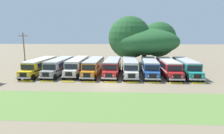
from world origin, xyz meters
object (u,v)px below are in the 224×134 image
object	(u,v)px
parked_bus_slot_2	(77,65)
parked_bus_slot_4	(112,66)
parked_bus_slot_5	(130,66)
broad_shade_tree	(143,40)
parked_bus_slot_1	(59,66)
parked_bus_slot_3	(94,66)
parked_bus_slot_8	(186,67)
parked_bus_slot_0	(40,66)
parked_bus_slot_6	(149,66)
parked_bus_slot_7	(168,67)
utility_pole	(24,52)

from	to	relation	value
parked_bus_slot_2	parked_bus_slot_4	bearing A→B (deg)	85.55
parked_bus_slot_5	broad_shade_tree	xyz separation A→B (m)	(3.48, 10.84, 4.45)
parked_bus_slot_1	broad_shade_tree	world-z (taller)	broad_shade_tree
parked_bus_slot_2	parked_bus_slot_3	size ratio (longest dim) A/B	1.00
parked_bus_slot_5	parked_bus_slot_8	bearing A→B (deg)	90.68
parked_bus_slot_3	parked_bus_slot_1	bearing A→B (deg)	-88.15
parked_bus_slot_0	parked_bus_slot_5	size ratio (longest dim) A/B	1.01
parked_bus_slot_6	parked_bus_slot_7	xyz separation A→B (m)	(3.28, -0.11, 0.00)
parked_bus_slot_7	parked_bus_slot_8	distance (m)	3.26
parked_bus_slot_0	parked_bus_slot_7	bearing A→B (deg)	93.10
parked_bus_slot_5	parked_bus_slot_6	xyz separation A→B (m)	(3.58, 0.03, 0.00)
utility_pole	parked_bus_slot_0	bearing A→B (deg)	-14.92
utility_pole	parked_bus_slot_5	bearing A→B (deg)	-2.15
broad_shade_tree	utility_pole	distance (m)	25.57
parked_bus_slot_7	parked_bus_slot_0	bearing A→B (deg)	-90.29
parked_bus_slot_1	parked_bus_slot_6	xyz separation A→B (m)	(16.73, -0.18, 0.00)
broad_shade_tree	utility_pole	xyz separation A→B (m)	(-23.42, -10.09, -1.96)
parked_bus_slot_3	parked_bus_slot_5	xyz separation A→B (m)	(6.66, -0.12, 0.00)
parked_bus_slot_3	parked_bus_slot_8	bearing A→B (deg)	92.84
parked_bus_slot_1	parked_bus_slot_2	world-z (taller)	same
parked_bus_slot_2	parked_bus_slot_4	world-z (taller)	same
parked_bus_slot_2	utility_pole	world-z (taller)	utility_pole
broad_shade_tree	parked_bus_slot_1	bearing A→B (deg)	-147.41
parked_bus_slot_5	utility_pole	bearing A→B (deg)	-92.39
parked_bus_slot_2	utility_pole	size ratio (longest dim) A/B	1.42
broad_shade_tree	parked_bus_slot_3	bearing A→B (deg)	-133.38
parked_bus_slot_8	broad_shade_tree	xyz separation A→B (m)	(-6.64, 10.68, 4.45)
parked_bus_slot_1	broad_shade_tree	bearing A→B (deg)	126.15
parked_bus_slot_5	parked_bus_slot_7	distance (m)	6.86
parked_bus_slot_1	parked_bus_slot_2	bearing A→B (deg)	104.46
parked_bus_slot_4	parked_bus_slot_6	xyz separation A→B (m)	(6.77, -0.15, 0.00)
parked_bus_slot_4	parked_bus_slot_3	bearing A→B (deg)	-85.81
parked_bus_slot_2	parked_bus_slot_1	bearing A→B (deg)	-77.94
parked_bus_slot_1	parked_bus_slot_6	world-z (taller)	same
parked_bus_slot_4	parked_bus_slot_5	distance (m)	3.19
parked_bus_slot_2	broad_shade_tree	size ratio (longest dim) A/B	0.67
parked_bus_slot_1	parked_bus_slot_4	bearing A→B (deg)	93.42
parked_bus_slot_6	parked_bus_slot_7	bearing A→B (deg)	91.14
parked_bus_slot_3	utility_pole	xyz separation A→B (m)	(-13.28, 0.63, 2.50)
parked_bus_slot_0	parked_bus_slot_2	world-z (taller)	same
broad_shade_tree	utility_pole	bearing A→B (deg)	-156.69
parked_bus_slot_2	parked_bus_slot_3	distance (m)	3.29
parked_bus_slot_6	parked_bus_slot_0	bearing A→B (deg)	-86.46
parked_bus_slot_2	parked_bus_slot_7	size ratio (longest dim) A/B	1.00
parked_bus_slot_1	parked_bus_slot_5	size ratio (longest dim) A/B	1.01
parked_bus_slot_5	parked_bus_slot_3	bearing A→B (deg)	-91.25
parked_bus_slot_1	parked_bus_slot_5	bearing A→B (deg)	92.63
parked_bus_slot_2	parked_bus_slot_6	world-z (taller)	same
parked_bus_slot_2	parked_bus_slot_3	xyz separation A→B (m)	(3.21, -0.73, 0.00)
parked_bus_slot_6	utility_pole	bearing A→B (deg)	-88.65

